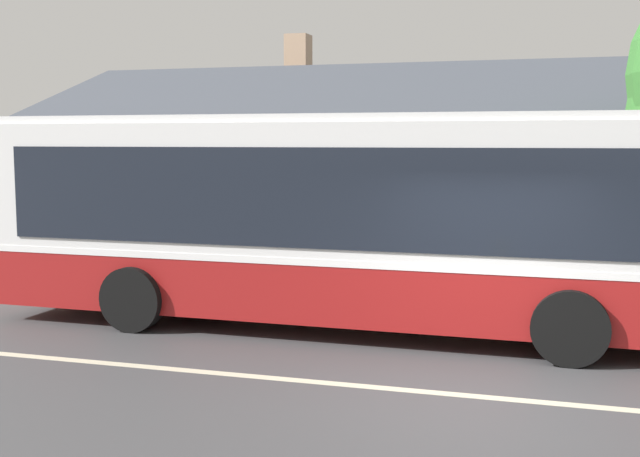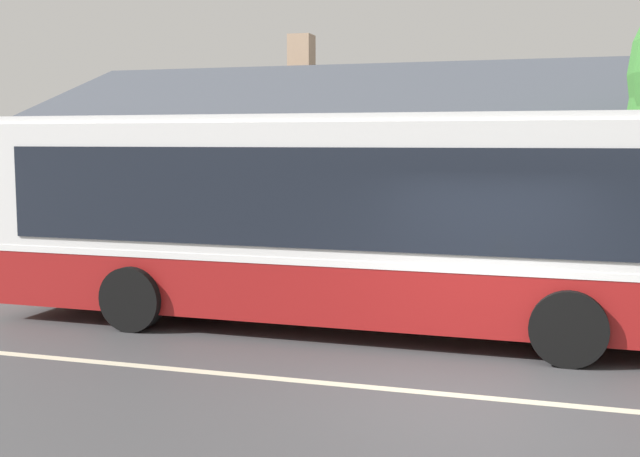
# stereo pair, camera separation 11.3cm
# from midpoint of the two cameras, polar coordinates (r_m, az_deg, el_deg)

# --- Properties ---
(ground_plane) EXTENTS (300.00, 300.00, 0.00)m
(ground_plane) POSITION_cam_midpoint_polar(r_m,az_deg,el_deg) (9.49, 11.03, -11.67)
(ground_plane) COLOR #424244
(sidewalk_far) EXTENTS (60.00, 3.00, 0.15)m
(sidewalk_far) POSITION_cam_midpoint_polar(r_m,az_deg,el_deg) (15.28, 13.44, -4.55)
(sidewalk_far) COLOR #ADAAA3
(sidewalk_far) RESTS_ON ground
(lane_divider_stripe) EXTENTS (60.00, 0.16, 0.01)m
(lane_divider_stripe) POSITION_cam_midpoint_polar(r_m,az_deg,el_deg) (9.49, 11.03, -11.64)
(lane_divider_stripe) COLOR beige
(lane_divider_stripe) RESTS_ON ground
(community_building) EXTENTS (26.09, 10.01, 6.12)m
(community_building) POSITION_cam_midpoint_polar(r_m,az_deg,el_deg) (22.91, 14.92, 3.44)
(community_building) COLOR tan
(community_building) RESTS_ON ground
(transit_bus) EXTENTS (11.00, 2.85, 3.28)m
(transit_bus) POSITION_cam_midpoint_polar(r_m,az_deg,el_deg) (12.36, 2.02, 0.97)
(transit_bus) COLOR maroon
(transit_bus) RESTS_ON ground
(bench_down_street) EXTENTS (1.86, 0.51, 0.94)m
(bench_down_street) POSITION_cam_midpoint_polar(r_m,az_deg,el_deg) (16.13, -8.57, -2.06)
(bench_down_street) COLOR brown
(bench_down_street) RESTS_ON sidewalk_far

